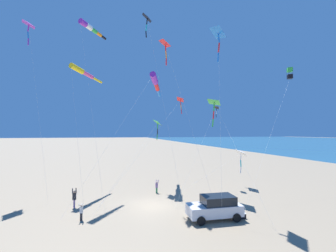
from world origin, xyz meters
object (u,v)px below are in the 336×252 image
object	(u,v)px
person_child_green_jacket	(81,211)
kite_delta_orange_high_right	(242,153)
parked_car	(215,207)
kite_delta_long_streamer_left	(219,33)
kite_delta_rainbow_low_near	(216,108)
kite_delta_red_high_left	(29,25)
kite_windsock_yellow_midlevel	(155,83)
cooler_box	(242,216)
kite_box_long_streamer_right	(290,73)
kite_delta_checkered_midright	(181,100)
kite_windsock_blue_topmost	(90,28)
kite_delta_teal_far_right	(166,44)
person_adult_flyer	(74,197)
kite_delta_green_low_center	(148,18)
person_child_grey_jacket	(157,186)
kite_windsock_striped_overhead	(83,72)
kite_delta_purple_drifting	(158,123)
kite_delta_magenta_far_left	(215,103)

from	to	relation	value
person_child_green_jacket	kite_delta_orange_high_right	size ratio (longest dim) A/B	0.14
parked_car	kite_delta_long_streamer_left	distance (m)	15.98
kite_delta_rainbow_low_near	kite_delta_long_streamer_left	xyz separation A→B (m)	(-3.80, -8.05, 6.29)
kite_delta_long_streamer_left	kite_delta_red_high_left	bearing A→B (deg)	150.74
person_child_green_jacket	kite_windsock_yellow_midlevel	xyz separation A→B (m)	(8.11, 10.97, 13.17)
cooler_box	kite_delta_red_high_left	distance (m)	32.09
parked_car	kite_delta_long_streamer_left	world-z (taller)	kite_delta_long_streamer_left
kite_delta_rainbow_low_near	kite_box_long_streamer_right	bearing A→B (deg)	-11.56
kite_delta_orange_high_right	kite_delta_checkered_midright	world-z (taller)	kite_delta_checkered_midright
person_child_green_jacket	kite_windsock_yellow_midlevel	world-z (taller)	kite_windsock_yellow_midlevel
kite_delta_red_high_left	kite_windsock_blue_topmost	bearing A→B (deg)	-18.32
kite_delta_rainbow_low_near	kite_delta_teal_far_right	world-z (taller)	kite_delta_teal_far_right
person_adult_flyer	kite_delta_orange_high_right	size ratio (longest dim) A/B	0.17
kite_delta_rainbow_low_near	kite_windsock_blue_topmost	distance (m)	19.00
person_child_green_jacket	kite_delta_long_streamer_left	world-z (taller)	kite_delta_long_streamer_left
kite_delta_long_streamer_left	kite_delta_green_low_center	size ratio (longest dim) A/B	0.82
person_child_grey_jacket	kite_windsock_yellow_midlevel	world-z (taller)	kite_windsock_yellow_midlevel
kite_windsock_striped_overhead	kite_box_long_streamer_right	xyz separation A→B (m)	(27.56, -3.85, 0.69)
kite_delta_teal_far_right	kite_delta_purple_drifting	bearing A→B (deg)	91.73
kite_delta_orange_high_right	kite_delta_teal_far_right	size ratio (longest dim) A/B	0.60
kite_delta_green_low_center	kite_delta_magenta_far_left	bearing A→B (deg)	-20.13
person_adult_flyer	kite_delta_checkered_midright	size ratio (longest dim) A/B	0.15
kite_delta_long_streamer_left	kite_delta_green_low_center	world-z (taller)	kite_delta_green_low_center
kite_delta_rainbow_low_near	kite_delta_orange_high_right	size ratio (longest dim) A/B	1.03
parked_car	kite_delta_orange_high_right	bearing A→B (deg)	46.90
parked_car	cooler_box	bearing A→B (deg)	-11.28
kite_delta_purple_drifting	kite_delta_red_high_left	xyz separation A→B (m)	(-15.61, 3.86, 12.26)
kite_box_long_streamer_right	person_adult_flyer	bearing A→B (deg)	-173.76
person_child_grey_jacket	kite_box_long_streamer_right	bearing A→B (deg)	0.26
parked_car	kite_delta_magenta_far_left	world-z (taller)	kite_delta_magenta_far_left
person_adult_flyer	person_child_grey_jacket	world-z (taller)	person_adult_flyer
parked_car	kite_delta_rainbow_low_near	xyz separation A→B (m)	(5.63, 10.68, 9.37)
cooler_box	kite_delta_rainbow_low_near	distance (m)	15.42
kite_windsock_blue_topmost	kite_windsock_striped_overhead	size ratio (longest dim) A/B	1.34
kite_delta_long_streamer_left	kite_delta_orange_high_right	xyz separation A→B (m)	(6.27, 6.03, -12.30)
kite_delta_rainbow_low_near	kite_delta_red_high_left	bearing A→B (deg)	172.33
person_child_grey_jacket	kite_delta_orange_high_right	size ratio (longest dim) A/B	0.14
person_child_green_jacket	kite_box_long_streamer_right	distance (m)	30.62
kite_windsock_yellow_midlevel	kite_delta_checkered_midright	size ratio (longest dim) A/B	1.27
kite_box_long_streamer_right	kite_delta_green_low_center	distance (m)	20.65
kite_windsock_yellow_midlevel	kite_delta_magenta_far_left	size ratio (longest dim) A/B	1.37
kite_delta_purple_drifting	person_child_green_jacket	bearing A→B (deg)	-135.29
person_child_green_jacket	kite_delta_long_streamer_left	size ratio (longest dim) A/B	0.08
kite_delta_checkered_midright	kite_delta_magenta_far_left	size ratio (longest dim) A/B	1.08
kite_delta_long_streamer_left	kite_delta_purple_drifting	world-z (taller)	kite_delta_long_streamer_left
kite_windsock_blue_topmost	kite_delta_rainbow_low_near	bearing A→B (deg)	-2.63
person_child_grey_jacket	kite_windsock_blue_topmost	world-z (taller)	kite_windsock_blue_topmost
person_adult_flyer	kite_delta_long_streamer_left	xyz separation A→B (m)	(13.32, -2.98, 15.67)
kite_delta_purple_drifting	kite_box_long_streamer_right	bearing A→B (deg)	-4.46
kite_delta_magenta_far_left	kite_delta_orange_high_right	bearing A→B (deg)	26.68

